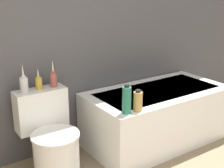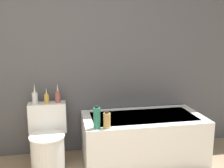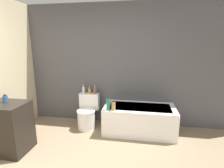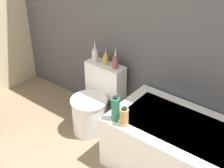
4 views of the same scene
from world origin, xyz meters
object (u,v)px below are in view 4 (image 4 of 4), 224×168
(bathtub, at_px, (188,154))
(shampoo_bottle_short, at_px, (124,117))
(vase_gold, at_px, (95,54))
(toilet, at_px, (95,103))
(vase_bronze, at_px, (115,61))
(vase_silver, at_px, (106,59))
(shampoo_bottle_tall, at_px, (115,109))

(bathtub, bearing_deg, shampoo_bottle_short, -148.64)
(bathtub, relative_size, vase_gold, 5.77)
(toilet, xyz_separation_m, vase_gold, (-0.13, 0.17, 0.47))
(vase_bronze, distance_m, shampoo_bottle_short, 0.74)
(toilet, bearing_deg, shampoo_bottle_short, -28.48)
(vase_silver, bearing_deg, vase_bronze, -2.37)
(toilet, relative_size, shampoo_bottle_short, 3.86)
(bathtub, xyz_separation_m, shampoo_bottle_tall, (-0.58, -0.28, 0.38))
(vase_bronze, xyz_separation_m, shampoo_bottle_tall, (0.39, -0.51, -0.12))
(vase_gold, height_order, vase_bronze, vase_gold)
(vase_gold, bearing_deg, vase_silver, 7.90)
(vase_silver, bearing_deg, shampoo_bottle_short, -40.27)
(bathtub, relative_size, toilet, 2.02)
(vase_silver, relative_size, shampoo_bottle_tall, 0.77)
(vase_gold, height_order, shampoo_bottle_tall, vase_gold)
(bathtub, relative_size, vase_bronze, 6.10)
(bathtub, height_order, shampoo_bottle_short, shampoo_bottle_short)
(vase_gold, relative_size, shampoo_bottle_tall, 1.02)
(vase_gold, height_order, shampoo_bottle_short, vase_gold)
(vase_silver, height_order, vase_bronze, vase_bronze)
(shampoo_bottle_tall, bearing_deg, toilet, 148.15)
(shampoo_bottle_short, bearing_deg, vase_bronze, 133.39)
(toilet, relative_size, vase_silver, 3.77)
(shampoo_bottle_tall, bearing_deg, vase_bronze, 127.63)
(bathtub, xyz_separation_m, vase_gold, (-1.23, 0.22, 0.50))
(vase_bronze, relative_size, shampoo_bottle_tall, 0.97)
(vase_bronze, bearing_deg, vase_gold, -177.21)
(toilet, distance_m, vase_gold, 0.52)
(vase_silver, relative_size, vase_bronze, 0.80)
(vase_silver, bearing_deg, vase_gold, -172.10)
(toilet, distance_m, vase_silver, 0.49)
(bathtub, relative_size, vase_silver, 7.62)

